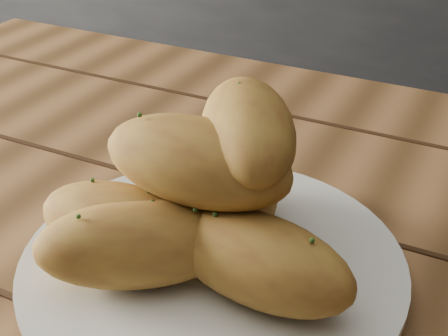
# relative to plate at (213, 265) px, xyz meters

# --- Properties ---
(counter) EXTENTS (2.80, 0.60, 0.90)m
(counter) POSITION_rel_plate_xyz_m (-0.53, 1.53, -0.31)
(counter) COLOR black
(counter) RESTS_ON ground
(plate) EXTENTS (0.31, 0.31, 0.02)m
(plate) POSITION_rel_plate_xyz_m (0.00, 0.00, 0.00)
(plate) COLOR white
(plate) RESTS_ON table
(bread_rolls) EXTENTS (0.26, 0.25, 0.14)m
(bread_rolls) POSITION_rel_plate_xyz_m (-0.01, -0.01, 0.06)
(bread_rolls) COLOR #AE8530
(bread_rolls) RESTS_ON plate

